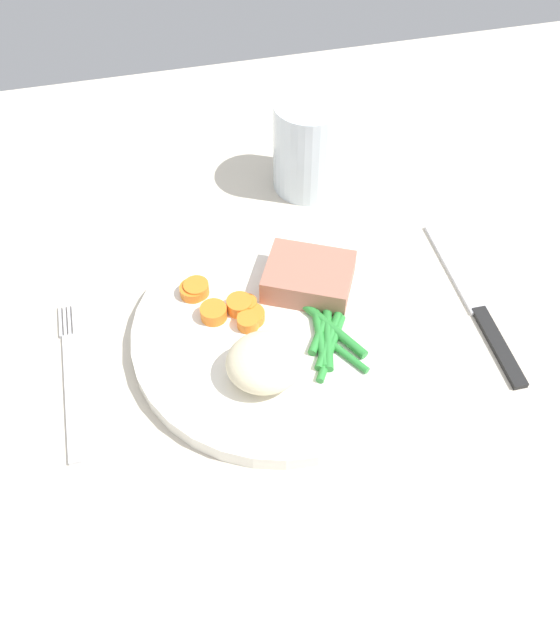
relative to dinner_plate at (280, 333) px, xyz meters
The scene contains 9 objects.
dining_table 4.33cm from the dinner_plate, 21.88° to the left, with size 120.00×90.00×2.00cm.
dinner_plate is the anchor object (origin of this frame).
meat_portion 5.80cm from the dinner_plate, 49.40° to the left, with size 7.73×6.12×2.54cm, color #A86B56.
mashed_potatoes 5.87cm from the dinner_plate, 116.57° to the right, with size 6.46×6.00×3.63cm, color beige.
carrot_slices 5.61cm from the dinner_plate, 143.26° to the left, with size 6.95×7.02×1.22cm.
green_beans 4.59cm from the dinner_plate, 31.69° to the right, with size 5.20×8.80×0.82cm.
fork 18.43cm from the dinner_plate, behind, with size 1.44×16.60×0.40cm.
knife 18.57cm from the dinner_plate, ahead, with size 1.70×20.50×0.64cm.
water_glass 21.97cm from the dinner_plate, 68.67° to the left, with size 7.50×7.50×9.97cm.
Camera 1 is at (-12.57, -39.02, 51.27)cm, focal length 39.26 mm.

